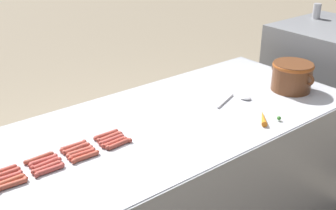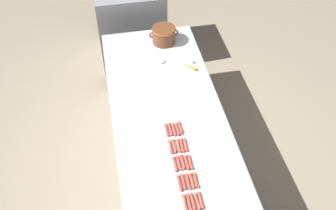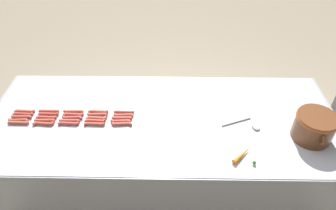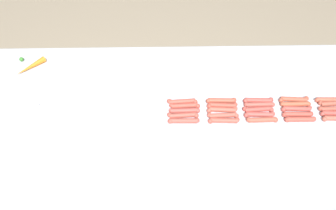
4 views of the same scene
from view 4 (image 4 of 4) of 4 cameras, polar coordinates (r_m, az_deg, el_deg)
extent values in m
plane|color=gray|center=(2.64, -4.57, -13.77)|extent=(20.00, 20.00, 0.00)
cube|color=#9EA0A5|center=(2.28, -5.20, -8.55)|extent=(1.00, 2.45, 0.85)
cube|color=silver|center=(1.94, -6.03, -1.43)|extent=(0.98, 2.40, 0.00)
sphere|color=#AA5241|center=(2.03, 20.62, -1.80)|extent=(0.02, 0.02, 0.02)
cylinder|color=#B4473A|center=(1.99, 17.63, -1.88)|extent=(0.02, 0.12, 0.02)
sphere|color=#B4473A|center=(2.01, 19.29, -1.82)|extent=(0.02, 0.02, 0.02)
sphere|color=#B4473A|center=(1.97, 15.94, -1.93)|extent=(0.02, 0.02, 0.02)
cylinder|color=#AD4D3B|center=(1.95, 12.73, -1.98)|extent=(0.03, 0.12, 0.02)
sphere|color=#AD4D3B|center=(1.96, 14.48, -1.98)|extent=(0.02, 0.02, 0.02)
sphere|color=#AD4D3B|center=(1.93, 10.95, -1.98)|extent=(0.02, 0.02, 0.02)
cylinder|color=#B04A3C|center=(1.91, 7.63, -2.10)|extent=(0.03, 0.12, 0.02)
sphere|color=#B04A3C|center=(1.92, 9.42, -1.99)|extent=(0.02, 0.02, 0.02)
sphere|color=#B04A3C|center=(1.90, 5.81, -2.21)|extent=(0.02, 0.02, 0.02)
cylinder|color=#AC493D|center=(1.90, 2.14, -2.16)|extent=(0.03, 0.12, 0.02)
sphere|color=#AC493D|center=(1.90, 3.99, -2.10)|extent=(0.02, 0.02, 0.02)
sphere|color=#AC493D|center=(1.89, 0.28, -2.22)|extent=(0.02, 0.02, 0.02)
cylinder|color=#B4453D|center=(2.07, 21.94, -1.05)|extent=(0.03, 0.12, 0.02)
sphere|color=#B4453D|center=(2.05, 20.38, -1.15)|extent=(0.02, 0.02, 0.02)
cylinder|color=#B04539|center=(2.01, 17.29, -1.22)|extent=(0.03, 0.12, 0.02)
sphere|color=#B04539|center=(2.03, 18.93, -1.15)|extent=(0.02, 0.02, 0.02)
sphere|color=#B04539|center=(1.99, 15.62, -1.29)|extent=(0.02, 0.02, 0.02)
cylinder|color=#B94941|center=(1.96, 12.39, -1.27)|extent=(0.03, 0.12, 0.02)
sphere|color=#B94941|center=(1.98, 14.10, -1.17)|extent=(0.02, 0.02, 0.02)
sphere|color=#B94941|center=(1.95, 10.65, -1.38)|extent=(0.02, 0.02, 0.02)
cylinder|color=#B54F41|center=(1.93, 7.51, -1.43)|extent=(0.03, 0.12, 0.02)
sphere|color=#B54F41|center=(1.94, 9.31, -1.46)|extent=(0.02, 0.02, 0.02)
sphere|color=#B54F41|center=(1.93, 5.69, -1.39)|extent=(0.02, 0.02, 0.02)
cylinder|color=#B34D40|center=(1.92, 2.05, -1.42)|extent=(0.03, 0.12, 0.02)
sphere|color=#B34D40|center=(1.92, 3.88, -1.48)|extent=(0.02, 0.02, 0.02)
sphere|color=#B34D40|center=(1.92, 0.21, -1.36)|extent=(0.02, 0.02, 0.02)
cylinder|color=#AD4C3C|center=(2.09, 21.72, -0.48)|extent=(0.03, 0.12, 0.02)
sphere|color=#AD4C3C|center=(2.07, 20.14, -0.47)|extent=(0.02, 0.02, 0.02)
cylinder|color=#B9473F|center=(2.03, 17.16, -0.50)|extent=(0.03, 0.12, 0.02)
sphere|color=#B9473F|center=(2.06, 18.76, -0.40)|extent=(0.02, 0.02, 0.02)
sphere|color=#B9473F|center=(2.01, 15.52, -0.60)|extent=(0.02, 0.02, 0.02)
cylinder|color=#B9463E|center=(1.99, 12.22, -0.59)|extent=(0.03, 0.12, 0.02)
sphere|color=#B9463E|center=(2.00, 13.95, -0.66)|extent=(0.02, 0.02, 0.02)
sphere|color=#B9463E|center=(1.98, 10.46, -0.53)|extent=(0.02, 0.02, 0.02)
cylinder|color=#B55142|center=(1.96, 7.42, -0.65)|extent=(0.03, 0.12, 0.02)
sphere|color=#B55142|center=(1.97, 9.17, -0.52)|extent=(0.02, 0.02, 0.02)
sphere|color=#B55142|center=(1.94, 5.65, -0.77)|extent=(0.02, 0.02, 0.02)
cylinder|color=#B04940|center=(1.94, 2.24, -0.77)|extent=(0.03, 0.12, 0.02)
sphere|color=#B04940|center=(1.94, 4.05, -0.78)|extent=(0.02, 0.02, 0.02)
sphere|color=#B04940|center=(1.94, 0.42, -0.76)|extent=(0.02, 0.02, 0.02)
cylinder|color=#AA4F3D|center=(2.12, 21.70, 0.19)|extent=(0.03, 0.12, 0.02)
sphere|color=#AA4F3D|center=(2.10, 20.12, 0.26)|extent=(0.02, 0.02, 0.02)
cylinder|color=#B55238|center=(2.05, 17.01, 0.12)|extent=(0.03, 0.12, 0.02)
sphere|color=#B55238|center=(2.07, 18.64, 0.12)|extent=(0.02, 0.02, 0.02)
sphere|color=#B55238|center=(2.04, 15.36, 0.12)|extent=(0.02, 0.02, 0.02)
cylinder|color=#B34C41|center=(2.01, 12.38, 0.06)|extent=(0.03, 0.12, 0.02)
sphere|color=#B34C41|center=(2.02, 14.08, 0.05)|extent=(0.02, 0.02, 0.02)
sphere|color=#B34C41|center=(2.00, 10.66, 0.06)|extent=(0.02, 0.02, 0.02)
cylinder|color=#B84738|center=(1.97, 7.41, -0.04)|extent=(0.03, 0.12, 0.02)
sphere|color=#B84738|center=(1.99, 9.15, 0.07)|extent=(0.02, 0.02, 0.02)
sphere|color=#B84738|center=(1.96, 5.66, -0.16)|extent=(0.02, 0.02, 0.02)
cylinder|color=#B7483A|center=(1.96, 2.28, -0.10)|extent=(0.03, 0.12, 0.02)
sphere|color=#B7483A|center=(1.96, 4.07, -0.15)|extent=(0.02, 0.02, 0.02)
sphere|color=#B7483A|center=(1.96, 0.48, -0.05)|extent=(0.02, 0.02, 0.02)
cylinder|color=#B9523E|center=(2.13, 21.26, 0.68)|extent=(0.03, 0.12, 0.02)
sphere|color=#B9523E|center=(2.11, 19.72, 0.64)|extent=(0.02, 0.02, 0.02)
cylinder|color=#B14C38|center=(2.07, 16.81, 0.74)|extent=(0.03, 0.12, 0.02)
sphere|color=#B14C38|center=(2.10, 18.37, 0.85)|extent=(0.02, 0.02, 0.02)
sphere|color=#B14C38|center=(2.05, 15.20, 0.63)|extent=(0.02, 0.02, 0.02)
cylinder|color=#B5463E|center=(2.03, 12.23, 0.63)|extent=(0.03, 0.12, 0.02)
sphere|color=#B5463E|center=(2.04, 13.89, 0.70)|extent=(0.02, 0.02, 0.02)
sphere|color=#B5463E|center=(2.01, 10.54, 0.55)|extent=(0.02, 0.02, 0.02)
cylinder|color=#B64C39|center=(2.00, 7.28, 0.60)|extent=(0.03, 0.12, 0.02)
sphere|color=#B64C39|center=(2.01, 9.01, 0.67)|extent=(0.02, 0.02, 0.02)
sphere|color=#B64C39|center=(1.99, 5.53, 0.53)|extent=(0.02, 0.02, 0.02)
cylinder|color=#AE493B|center=(1.98, 1.96, 0.48)|extent=(0.03, 0.12, 0.02)
sphere|color=#AE493B|center=(1.98, 3.73, 0.42)|extent=(0.02, 0.02, 0.02)
sphere|color=#AE493B|center=(1.98, 0.18, 0.54)|extent=(0.02, 0.02, 0.02)
cylinder|color=#B7B7BC|center=(2.07, -20.10, -0.73)|extent=(0.09, 0.21, 0.01)
cone|color=orange|center=(2.26, -18.28, 4.99)|extent=(0.14, 0.14, 0.03)
sphere|color=#387F2D|center=(2.32, -19.41, 5.92)|extent=(0.02, 0.02, 0.02)
camera|label=1|loc=(3.12, 23.17, 37.24)|focal=45.59mm
camera|label=2|loc=(2.53, 94.06, 32.67)|focal=40.51mm
camera|label=3|loc=(2.81, -8.72, 46.57)|focal=32.16mm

